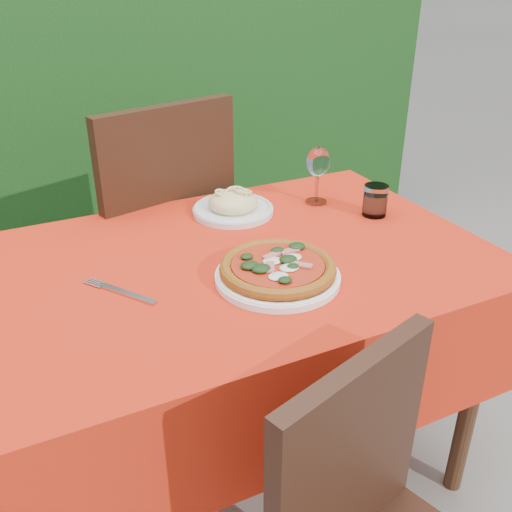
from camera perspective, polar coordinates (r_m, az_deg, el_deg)
name	(u,v)px	position (r m, az deg, el deg)	size (l,w,h in m)	color
ground	(243,467)	(1.91, -1.28, -20.33)	(60.00, 60.00, 0.00)	slate
hedge	(97,82)	(2.81, -15.60, 16.42)	(3.20, 0.55, 1.78)	black
dining_table	(241,307)	(1.52, -1.52, -5.10)	(1.26, 0.86, 0.75)	#422615
chair_far	(156,230)	(1.97, -9.98, 2.56)	(0.56, 0.56, 1.04)	black
pizza_plate	(278,271)	(1.33, 2.19, -1.47)	(0.30, 0.30, 0.06)	white
pasta_plate	(233,205)	(1.68, -2.31, 5.07)	(0.24, 0.24, 0.07)	silver
water_glass	(375,202)	(1.70, 11.81, 5.31)	(0.07, 0.07, 0.09)	silver
wine_glass	(318,164)	(1.73, 6.22, 9.11)	(0.07, 0.07, 0.18)	silver
fork	(127,294)	(1.31, -12.75, -3.68)	(0.03, 0.22, 0.01)	silver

